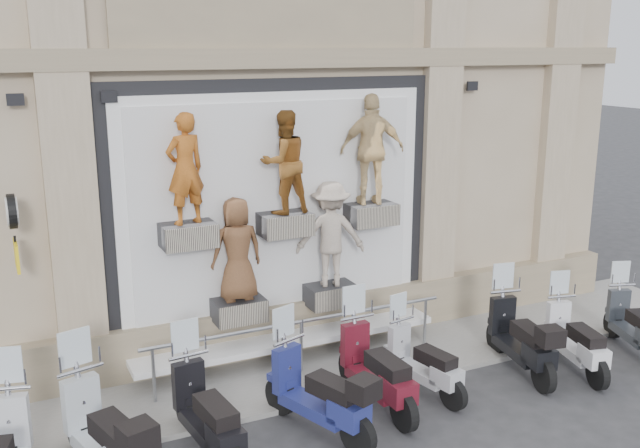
% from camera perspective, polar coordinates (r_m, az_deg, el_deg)
% --- Properties ---
extents(ground, '(90.00, 90.00, 0.00)m').
position_cam_1_polar(ground, '(9.88, 3.48, -16.59)').
color(ground, '#2E2E30').
rests_on(ground, ground).
extents(sidewalk, '(16.00, 2.20, 0.08)m').
position_cam_1_polar(sidewalk, '(11.52, -1.71, -11.62)').
color(sidewalk, '#999690').
rests_on(sidewalk, ground).
extents(shop_vitrine, '(5.60, 0.98, 4.30)m').
position_cam_1_polar(shop_vitrine, '(11.33, -2.54, 0.62)').
color(shop_vitrine, black).
rests_on(shop_vitrine, ground).
extents(guard_rail, '(5.06, 0.10, 0.93)m').
position_cam_1_polar(guard_rail, '(11.26, -1.51, -9.88)').
color(guard_rail, '#9EA0A5').
rests_on(guard_rail, ground).
extents(clock_sign_bracket, '(0.10, 0.80, 1.02)m').
position_cam_1_polar(clock_sign_bracket, '(10.11, -23.35, 0.14)').
color(clock_sign_bracket, black).
rests_on(clock_sign_bracket, ground).
extents(scooter_c, '(1.16, 2.21, 1.73)m').
position_cam_1_polar(scooter_c, '(8.90, -16.93, -14.56)').
color(scooter_c, '#A5ACB2').
rests_on(scooter_c, ground).
extents(scooter_d, '(0.78, 2.03, 1.61)m').
position_cam_1_polar(scooter_d, '(9.19, -9.09, -13.53)').
color(scooter_d, black).
rests_on(scooter_d, ground).
extents(scooter_e, '(1.21, 2.08, 1.62)m').
position_cam_1_polar(scooter_e, '(9.56, -0.20, -12.16)').
color(scooter_e, navy).
rests_on(scooter_e, ground).
extents(scooter_f, '(0.63, 2.02, 1.63)m').
position_cam_1_polar(scooter_f, '(10.23, 4.54, -10.33)').
color(scooter_f, '#4F0D18').
rests_on(scooter_f, ground).
extents(scooter_g, '(0.81, 1.79, 1.40)m').
position_cam_1_polar(scooter_g, '(10.74, 8.26, -9.88)').
color(scooter_g, '#A3A4AA').
rests_on(scooter_g, ground).
extents(scooter_h, '(0.95, 2.05, 1.61)m').
position_cam_1_polar(scooter_h, '(11.69, 15.80, -7.71)').
color(scooter_h, black).
rests_on(scooter_h, ground).
extents(scooter_i, '(0.95, 1.89, 1.48)m').
position_cam_1_polar(scooter_i, '(12.03, 19.84, -7.74)').
color(scooter_i, silver).
rests_on(scooter_i, ground).
extents(scooter_j, '(1.07, 1.83, 1.43)m').
position_cam_1_polar(scooter_j, '(13.07, 23.91, -6.48)').
color(scooter_j, '#292D32').
rests_on(scooter_j, ground).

